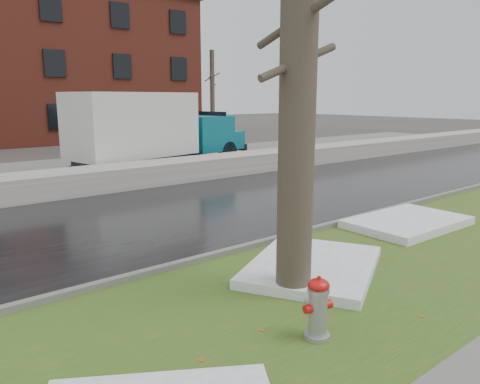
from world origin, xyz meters
TOP-DOWN VIEW (x-y plane):
  - ground at (0.00, 0.00)m, footprint 120.00×120.00m
  - verge at (0.00, -1.25)m, footprint 60.00×4.50m
  - road at (0.00, 4.50)m, footprint 60.00×7.00m
  - parking_lot at (0.00, 13.00)m, footprint 60.00×9.00m
  - curb at (0.00, 1.00)m, footprint 60.00×0.15m
  - snowbank at (0.00, 8.70)m, footprint 60.00×1.60m
  - bg_tree_right at (16.00, 24.00)m, footprint 1.40×1.62m
  - fire_hydrant at (-1.57, -2.23)m, footprint 0.41×0.37m
  - tree at (-0.78, -1.05)m, footprint 1.39×1.65m
  - box_truck at (3.77, 11.37)m, footprint 9.64×3.60m
  - snow_patch_near at (0.14, -0.63)m, footprint 3.24×2.99m
  - snow_patch_side at (4.00, -0.10)m, footprint 2.84×1.87m

SIDE VIEW (x-z plane):
  - ground at x=0.00m, z-range 0.00..0.00m
  - road at x=0.00m, z-range 0.00..0.03m
  - parking_lot at x=0.00m, z-range 0.00..0.03m
  - verge at x=0.00m, z-range 0.00..0.04m
  - curb at x=0.00m, z-range 0.00..0.14m
  - snow_patch_near at x=0.14m, z-range 0.04..0.20m
  - snow_patch_side at x=4.00m, z-range 0.04..0.22m
  - snowbank at x=0.00m, z-range 0.00..0.75m
  - fire_hydrant at x=-1.57m, z-range 0.07..0.88m
  - box_truck at x=3.77m, z-range 0.09..3.27m
  - bg_tree_right at x=16.00m, z-range 0.08..6.58m
  - tree at x=-0.78m, z-range 0.06..6.74m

